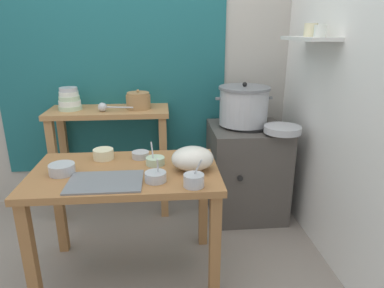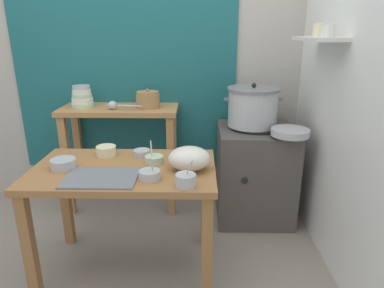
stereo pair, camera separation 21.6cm
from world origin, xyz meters
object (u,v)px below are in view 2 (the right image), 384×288
at_px(back_shelf_table, 121,133).
at_px(prep_bowl_5, 154,159).
at_px(bowl_stack_enamel, 82,98).
at_px(ladle, 114,105).
at_px(prep_table, 125,184).
at_px(prep_bowl_4, 142,153).
at_px(steamer_pot, 253,107).
at_px(wide_pan, 290,132).
at_px(prep_bowl_1, 63,163).
at_px(plastic_bag, 189,158).
at_px(prep_bowl_3, 186,180).
at_px(serving_tray, 101,178).
at_px(prep_bowl_0, 106,151).
at_px(clay_pot, 148,100).
at_px(stove_block, 254,172).
at_px(prep_bowl_2, 150,174).

distance_m(back_shelf_table, prep_bowl_5, 0.87).
distance_m(bowl_stack_enamel, ladle, 0.29).
relative_size(prep_table, prep_bowl_4, 10.02).
height_order(prep_table, prep_bowl_4, prep_bowl_4).
xyz_separation_m(prep_table, steamer_pot, (0.87, 0.74, 0.32)).
xyz_separation_m(wide_pan, prep_bowl_1, (-1.46, -0.51, -0.05)).
bearing_deg(bowl_stack_enamel, back_shelf_table, -0.57).
relative_size(prep_table, plastic_bag, 4.44).
bearing_deg(bowl_stack_enamel, prep_bowl_3, -51.29).
height_order(serving_tray, prep_bowl_4, prep_bowl_4).
relative_size(prep_bowl_0, prep_bowl_3, 0.80).
bearing_deg(prep_bowl_5, prep_table, -157.51).
relative_size(clay_pot, prep_bowl_5, 1.40).
height_order(bowl_stack_enamel, prep_bowl_5, bowl_stack_enamel).
height_order(wide_pan, prep_bowl_4, wide_pan).
height_order(stove_block, serving_tray, stove_block).
relative_size(back_shelf_table, prep_bowl_4, 8.75).
distance_m(prep_bowl_1, prep_bowl_3, 0.77).
xyz_separation_m(wide_pan, prep_bowl_5, (-0.93, -0.41, -0.06)).
distance_m(bowl_stack_enamel, prep_bowl_3, 1.44).
relative_size(prep_bowl_2, prep_bowl_3, 0.92).
relative_size(back_shelf_table, bowl_stack_enamel, 5.30).
bearing_deg(plastic_bag, serving_tray, -164.00).
bearing_deg(steamer_pot, bowl_stack_enamel, 175.31).
bearing_deg(steamer_pot, prep_bowl_0, -152.19).
distance_m(stove_block, steamer_pot, 0.55).
bearing_deg(bowl_stack_enamel, clay_pot, -0.32).
distance_m(serving_tray, prep_bowl_3, 0.48).
height_order(steamer_pot, prep_bowl_5, steamer_pot).
height_order(wide_pan, prep_bowl_2, prep_bowl_2).
xyz_separation_m(bowl_stack_enamel, prep_bowl_3, (0.89, -1.11, -0.22)).
relative_size(back_shelf_table, prep_bowl_1, 6.57).
xyz_separation_m(plastic_bag, prep_bowl_5, (-0.22, 0.10, -0.04)).
relative_size(wide_pan, prep_bowl_0, 2.15).
distance_m(bowl_stack_enamel, prep_bowl_4, 0.91).
relative_size(prep_table, prep_bowl_0, 8.57).
distance_m(prep_bowl_2, prep_bowl_3, 0.22).
bearing_deg(plastic_bag, prep_bowl_3, -93.22).
relative_size(wide_pan, prep_bowl_2, 1.88).
bearing_deg(prep_bowl_0, prep_bowl_4, -1.09).
relative_size(steamer_pot, serving_tray, 1.14).
xyz_separation_m(prep_bowl_0, prep_bowl_2, (0.34, -0.37, -0.01)).
bearing_deg(prep_bowl_1, prep_bowl_4, 27.05).
distance_m(serving_tray, wide_pan, 1.37).
distance_m(clay_pot, bowl_stack_enamel, 0.54).
bearing_deg(prep_table, prep_bowl_1, -175.64).
height_order(prep_bowl_2, prep_bowl_5, prep_bowl_2).
xyz_separation_m(prep_table, prep_bowl_3, (0.38, -0.25, 0.15)).
bearing_deg(bowl_stack_enamel, ladle, -17.32).
bearing_deg(prep_bowl_5, prep_bowl_2, -88.55).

